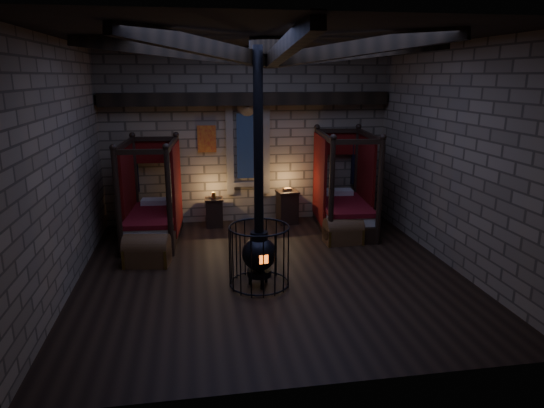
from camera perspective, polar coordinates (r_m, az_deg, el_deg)
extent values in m
cube|color=black|center=(9.22, -0.22, -8.02)|extent=(7.00, 7.00, 0.01)
cube|color=#847054|center=(12.05, -2.90, 7.78)|extent=(7.00, 0.02, 4.20)
cube|color=#847054|center=(5.28, 5.80, -1.56)|extent=(7.00, 0.02, 4.20)
cube|color=#847054|center=(8.78, -23.46, 3.90)|extent=(0.02, 7.00, 4.20)
cube|color=#847054|center=(9.80, 20.51, 5.21)|extent=(0.02, 7.00, 4.20)
cube|color=black|center=(8.51, -0.25, 19.01)|extent=(7.00, 7.00, 0.01)
cube|color=black|center=(11.79, -2.86, 12.26)|extent=(6.86, 0.35, 0.30)
cylinder|color=black|center=(8.50, -0.25, 18.00)|extent=(0.70, 0.70, 0.25)
cube|color=black|center=(12.03, -2.86, 6.80)|extent=(0.55, 0.04, 1.60)
cube|color=maroon|center=(11.94, -7.69, 7.60)|extent=(0.45, 0.03, 0.65)
cube|color=black|center=(12.00, -16.20, 4.04)|extent=(0.30, 0.10, 1.15)
cube|color=black|center=(12.62, 10.01, 4.91)|extent=(0.30, 0.10, 1.15)
cube|color=black|center=(11.17, -13.75, -3.31)|extent=(1.22, 2.16, 0.36)
cube|color=beige|center=(11.09, -13.84, -1.93)|extent=(1.09, 1.99, 0.22)
cube|color=maroon|center=(11.05, -13.89, -1.24)|extent=(1.16, 2.03, 0.10)
cube|color=beige|center=(11.75, -13.40, 0.26)|extent=(0.72, 0.40, 0.14)
cube|color=#630C08|center=(11.79, -13.56, 6.03)|extent=(1.10, 0.13, 0.55)
cylinder|color=black|center=(10.06, -17.69, -0.13)|extent=(0.11, 0.11, 2.21)
cylinder|color=black|center=(11.97, -15.74, 2.35)|extent=(0.11, 0.11, 2.21)
cylinder|color=black|center=(9.89, -12.00, 0.01)|extent=(0.11, 0.11, 2.21)
cylinder|color=black|center=(11.83, -10.95, 2.50)|extent=(0.11, 0.11, 2.21)
cube|color=#630C08|center=(11.30, -16.52, 1.82)|extent=(0.16, 1.51, 1.96)
cube|color=#630C08|center=(11.14, -11.14, 1.98)|extent=(0.16, 1.51, 1.96)
cube|color=black|center=(11.72, 8.42, -2.13)|extent=(1.33, 2.28, 0.38)
cube|color=beige|center=(11.64, 8.48, -0.75)|extent=(1.19, 2.10, 0.23)
cube|color=maroon|center=(11.60, 8.50, -0.05)|extent=(1.25, 2.14, 0.10)
cube|color=beige|center=(12.33, 7.73, 1.37)|extent=(0.76, 0.43, 0.15)
cube|color=#630C08|center=(12.39, 7.67, 7.11)|extent=(1.15, 0.16, 0.58)
cylinder|color=black|center=(10.38, 7.01, 1.20)|extent=(0.12, 0.12, 2.31)
cylinder|color=black|center=(12.39, 5.19, 3.50)|extent=(0.12, 0.12, 2.31)
cylinder|color=black|center=(10.62, 12.58, 1.28)|extent=(0.12, 0.12, 2.31)
cylinder|color=black|center=(12.60, 9.91, 3.52)|extent=(0.12, 0.12, 2.31)
cube|color=#630C08|center=(11.67, 5.61, 3.03)|extent=(0.21, 1.57, 2.04)
cube|color=#630C08|center=(11.90, 10.90, 3.07)|extent=(0.21, 1.57, 2.04)
cube|color=#56361B|center=(9.81, -14.45, -5.94)|extent=(0.93, 0.65, 0.36)
cylinder|color=#56361B|center=(9.75, -14.52, -4.95)|extent=(0.93, 0.65, 0.53)
cube|color=olive|center=(9.92, -16.71, -5.88)|extent=(0.13, 0.55, 0.38)
cube|color=olive|center=(9.72, -12.15, -5.98)|extent=(0.13, 0.55, 0.38)
cube|color=#56361B|center=(10.82, 8.36, -3.69)|extent=(0.82, 0.51, 0.34)
cylinder|color=#56361B|center=(10.77, 8.40, -2.84)|extent=(0.82, 0.51, 0.50)
cube|color=olive|center=(10.71, 6.44, -3.83)|extent=(0.06, 0.52, 0.36)
cube|color=olive|center=(10.95, 10.24, -3.56)|extent=(0.06, 0.52, 0.36)
cube|color=black|center=(11.90, -6.80, -1.08)|extent=(0.41, 0.39, 0.67)
cube|color=black|center=(11.81, -6.86, 0.58)|extent=(0.45, 0.43, 0.04)
cylinder|color=olive|center=(11.79, -6.87, 1.03)|extent=(0.10, 0.10, 0.15)
cube|color=black|center=(12.10, 1.81, -0.45)|extent=(0.51, 0.49, 0.78)
cube|color=black|center=(11.99, 1.82, 1.44)|extent=(0.56, 0.54, 0.04)
cube|color=#56361B|center=(11.98, 1.83, 1.75)|extent=(0.21, 0.16, 0.06)
cylinder|color=black|center=(8.60, -1.50, -8.06)|extent=(0.43, 0.43, 0.11)
sphere|color=black|center=(8.46, -1.52, -5.85)|extent=(0.60, 0.60, 0.60)
cylinder|color=black|center=(8.36, -1.53, -3.78)|extent=(0.30, 0.30, 0.15)
cube|color=#FF5914|center=(8.20, -0.97, -6.54)|extent=(0.15, 0.04, 0.15)
cylinder|color=black|center=(7.99, -1.61, 7.12)|extent=(0.16, 0.16, 3.08)
torus|color=black|center=(8.67, -1.49, -9.24)|extent=(1.06, 1.06, 0.03)
torus|color=black|center=(8.31, -1.54, -2.73)|extent=(1.06, 1.06, 0.03)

